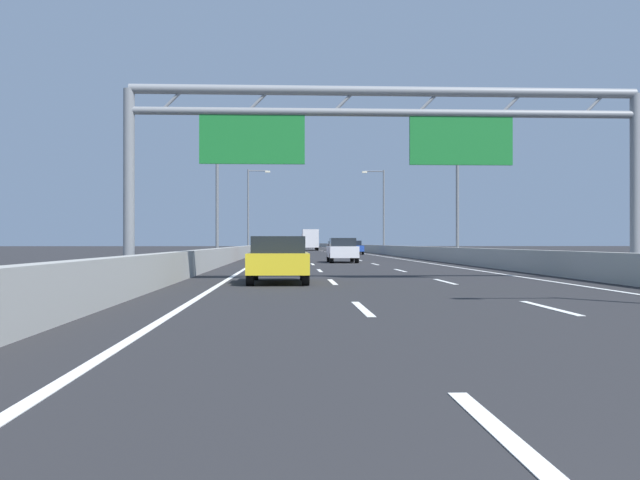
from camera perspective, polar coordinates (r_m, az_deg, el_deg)
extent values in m
plane|color=#262628|center=(100.89, -0.78, -0.90)|extent=(260.00, 260.00, 0.00)
cube|color=white|center=(4.73, 15.46, -15.64)|extent=(0.16, 3.00, 0.01)
cube|color=white|center=(13.47, 3.44, -5.56)|extent=(0.16, 3.00, 0.01)
cube|color=white|center=(22.41, 1.01, -3.41)|extent=(0.16, 3.00, 0.01)
cube|color=white|center=(31.39, -0.03, -2.49)|extent=(0.16, 3.00, 0.01)
cube|color=white|center=(40.38, -0.60, -1.97)|extent=(0.16, 3.00, 0.01)
cube|color=white|center=(49.37, -0.97, -1.65)|extent=(0.16, 3.00, 0.01)
cube|color=white|center=(58.36, -1.22, -1.42)|extent=(0.16, 3.00, 0.01)
cube|color=white|center=(67.36, -1.41, -1.26)|extent=(0.16, 3.00, 0.01)
cube|color=white|center=(76.35, -1.55, -1.13)|extent=(0.16, 3.00, 0.01)
cube|color=white|center=(85.35, -1.66, -1.03)|extent=(0.16, 3.00, 0.01)
cube|color=white|center=(94.35, -1.75, -0.95)|extent=(0.16, 3.00, 0.01)
cube|color=white|center=(103.35, -1.82, -0.88)|extent=(0.16, 3.00, 0.01)
cube|color=white|center=(112.35, -1.89, -0.83)|extent=(0.16, 3.00, 0.01)
cube|color=white|center=(121.35, -1.94, -0.78)|extent=(0.16, 3.00, 0.01)
cube|color=white|center=(130.35, -1.99, -0.74)|extent=(0.16, 3.00, 0.01)
cube|color=white|center=(139.34, -2.03, -0.70)|extent=(0.16, 3.00, 0.01)
cube|color=white|center=(148.34, -2.06, -0.67)|extent=(0.16, 3.00, 0.01)
cube|color=white|center=(157.34, -2.09, -0.64)|extent=(0.16, 3.00, 0.01)
cube|color=white|center=(14.30, 18.00, -5.23)|extent=(0.16, 3.00, 0.01)
cube|color=white|center=(22.92, 10.05, -3.33)|extent=(0.16, 3.00, 0.01)
cube|color=white|center=(31.75, 6.48, -2.46)|extent=(0.16, 3.00, 0.01)
cube|color=white|center=(40.66, 4.48, -1.96)|extent=(0.16, 3.00, 0.01)
cube|color=white|center=(49.60, 3.19, -1.64)|extent=(0.16, 3.00, 0.01)
cube|color=white|center=(58.56, 2.30, -1.42)|extent=(0.16, 3.00, 0.01)
cube|color=white|center=(67.53, 1.65, -1.25)|extent=(0.16, 3.00, 0.01)
cube|color=white|center=(76.51, 1.15, -1.13)|extent=(0.16, 3.00, 0.01)
cube|color=white|center=(85.49, 0.75, -1.03)|extent=(0.16, 3.00, 0.01)
cube|color=white|center=(94.47, 0.43, -0.95)|extent=(0.16, 3.00, 0.01)
cube|color=white|center=(103.46, 0.17, -0.88)|extent=(0.16, 3.00, 0.01)
cube|color=white|center=(112.45, -0.05, -0.83)|extent=(0.16, 3.00, 0.01)
cube|color=white|center=(121.44, -0.24, -0.78)|extent=(0.16, 3.00, 0.01)
cube|color=white|center=(130.43, -0.40, -0.74)|extent=(0.16, 3.00, 0.01)
cube|color=white|center=(139.43, -0.55, -0.70)|extent=(0.16, 3.00, 0.01)
cube|color=white|center=(148.42, -0.67, -0.67)|extent=(0.16, 3.00, 0.01)
cube|color=white|center=(157.42, -0.78, -0.64)|extent=(0.16, 3.00, 0.01)
cube|color=white|center=(88.86, -3.92, -1.00)|extent=(0.16, 176.00, 0.01)
cube|color=white|center=(89.24, 2.83, -0.99)|extent=(0.16, 176.00, 0.01)
cube|color=#9E9E99|center=(110.90, -4.51, -0.59)|extent=(0.45, 220.00, 0.95)
cube|color=#9E9E99|center=(111.29, 2.61, -0.59)|extent=(0.45, 220.00, 0.95)
cylinder|color=gray|center=(23.50, -15.18, 4.30)|extent=(0.36, 0.36, 6.20)
cylinder|color=gray|center=(25.68, 24.13, 3.93)|extent=(0.36, 0.36, 6.20)
cylinder|color=gray|center=(23.62, 5.38, 11.88)|extent=(16.63, 0.32, 0.32)
cylinder|color=gray|center=(23.48, 5.38, 10.20)|extent=(16.63, 0.26, 0.26)
cylinder|color=gray|center=(23.62, -11.83, 11.01)|extent=(0.74, 0.10, 0.74)
cylinder|color=gray|center=(23.34, -4.97, 11.14)|extent=(0.74, 0.10, 0.74)
cylinder|color=gray|center=(23.40, 1.96, 11.11)|extent=(0.74, 0.10, 0.74)
cylinder|color=gray|center=(23.77, 8.75, 10.93)|extent=(0.74, 0.10, 0.74)
cylinder|color=gray|center=(24.46, 15.24, 10.62)|extent=(0.74, 0.10, 0.74)
cylinder|color=gray|center=(25.43, 21.29, 10.21)|extent=(0.74, 0.10, 0.74)
cube|color=#19752D|center=(23.14, -5.50, 8.10)|extent=(3.40, 0.12, 1.60)
cube|color=#19752D|center=(23.80, 11.32, 7.87)|extent=(3.40, 0.12, 1.60)
cylinder|color=slate|center=(45.30, -8.31, 4.23)|extent=(0.20, 0.20, 9.50)
cylinder|color=slate|center=(45.79, -6.91, 9.99)|extent=(2.20, 0.12, 0.12)
cube|color=#F2EAC6|center=(45.70, -5.52, 9.88)|extent=(0.56, 0.28, 0.20)
cylinder|color=slate|center=(46.38, 11.04, 4.13)|extent=(0.20, 0.20, 9.50)
cylinder|color=slate|center=(46.70, 9.70, 9.79)|extent=(2.20, 0.12, 0.12)
cube|color=#F2EAC6|center=(46.47, 8.36, 9.71)|extent=(0.56, 0.28, 0.20)
cylinder|color=slate|center=(80.07, -5.82, 2.31)|extent=(0.20, 0.20, 9.50)
cylinder|color=slate|center=(80.35, -5.03, 5.59)|extent=(2.20, 0.12, 0.12)
cube|color=#F2EAC6|center=(80.30, -4.25, 5.52)|extent=(0.56, 0.28, 0.20)
cylinder|color=slate|center=(80.68, 5.17, 2.29)|extent=(0.20, 0.20, 9.50)
cylinder|color=slate|center=(80.87, 4.40, 5.55)|extent=(2.20, 0.12, 0.12)
cube|color=#F2EAC6|center=(80.74, 3.62, 5.49)|extent=(0.56, 0.28, 0.20)
cube|color=silver|center=(44.28, 1.80, -0.96)|extent=(1.75, 4.18, 0.70)
cube|color=black|center=(43.94, 1.84, -0.17)|extent=(1.54, 1.86, 0.52)
cylinder|color=black|center=(45.77, 0.70, -1.37)|extent=(0.22, 0.64, 0.64)
cylinder|color=black|center=(45.89, 2.61, -1.37)|extent=(0.22, 0.64, 0.64)
cylinder|color=black|center=(42.70, 0.94, -1.45)|extent=(0.22, 0.64, 0.64)
cylinder|color=black|center=(42.82, 2.99, -1.45)|extent=(0.22, 0.64, 0.64)
cube|color=black|center=(103.45, 1.14, -0.53)|extent=(1.90, 4.28, 0.64)
cube|color=black|center=(103.17, 1.15, -0.22)|extent=(1.67, 2.03, 0.49)
cylinder|color=black|center=(104.99, 0.62, -0.70)|extent=(0.22, 0.64, 0.64)
cylinder|color=black|center=(105.10, 1.53, -0.70)|extent=(0.22, 0.64, 0.64)
cylinder|color=black|center=(101.82, 0.72, -0.72)|extent=(0.22, 0.64, 0.64)
cylinder|color=black|center=(101.93, 1.66, -0.72)|extent=(0.22, 0.64, 0.64)
cube|color=#2347AD|center=(73.52, 2.69, -0.68)|extent=(1.88, 4.43, 0.61)
cube|color=black|center=(73.87, 2.66, -0.25)|extent=(1.66, 1.84, 0.51)
cylinder|color=black|center=(75.11, 1.94, -0.91)|extent=(0.22, 0.64, 0.64)
cylinder|color=black|center=(75.26, 3.20, -0.90)|extent=(0.22, 0.64, 0.64)
cylinder|color=black|center=(71.79, 2.15, -0.94)|extent=(0.22, 0.64, 0.64)
cylinder|color=black|center=(71.95, 3.47, -0.94)|extent=(0.22, 0.64, 0.64)
cube|color=red|center=(48.03, -3.31, -0.95)|extent=(1.71, 4.52, 0.61)
cube|color=black|center=(47.72, -3.32, -0.32)|extent=(1.51, 2.15, 0.45)
cylinder|color=black|center=(49.76, -4.15, -1.27)|extent=(0.22, 0.64, 0.64)
cylinder|color=black|center=(49.74, -2.43, -1.27)|extent=(0.22, 0.64, 0.64)
cylinder|color=black|center=(46.35, -4.26, -1.35)|extent=(0.22, 0.64, 0.64)
cylinder|color=black|center=(46.33, -2.42, -1.35)|extent=(0.22, 0.64, 0.64)
cube|color=yellow|center=(22.13, -3.37, -1.83)|extent=(1.84, 4.12, 0.62)
cube|color=black|center=(21.75, -3.38, -0.38)|extent=(1.62, 1.78, 0.51)
cylinder|color=black|center=(23.67, -5.28, -2.47)|extent=(0.22, 0.64, 0.64)
cylinder|color=black|center=(23.65, -1.36, -2.48)|extent=(0.22, 0.64, 0.64)
cylinder|color=black|center=(20.66, -5.67, -2.81)|extent=(0.22, 0.64, 0.64)
cylinder|color=black|center=(20.63, -1.17, -2.81)|extent=(0.22, 0.64, 0.64)
cube|color=#B21E19|center=(111.99, -0.87, -0.05)|extent=(2.38, 2.44, 2.11)
cube|color=silver|center=(107.54, -0.80, 0.12)|extent=(2.38, 6.07, 2.72)
cylinder|color=black|center=(112.28, -1.41, -0.59)|extent=(0.28, 0.96, 0.96)
cylinder|color=black|center=(112.35, -0.34, -0.58)|extent=(0.28, 0.96, 0.96)
cylinder|color=black|center=(105.88, -1.34, -0.61)|extent=(0.28, 0.96, 0.96)
cylinder|color=black|center=(105.94, -0.20, -0.61)|extent=(0.28, 0.96, 0.96)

